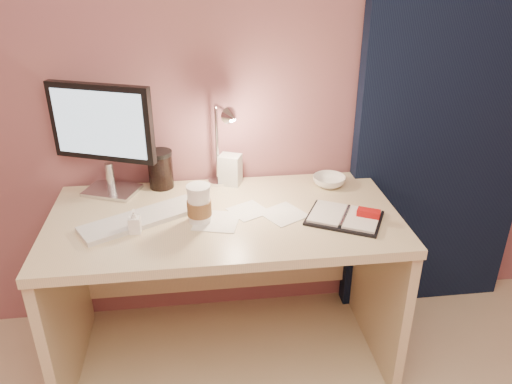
{
  "coord_description": "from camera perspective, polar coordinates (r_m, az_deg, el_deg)",
  "views": [
    {
      "loc": [
        -0.09,
        -0.38,
        1.7
      ],
      "look_at": [
        0.12,
        1.33,
        0.85
      ],
      "focal_mm": 35.0,
      "sensor_mm": 36.0,
      "label": 1
    }
  ],
  "objects": [
    {
      "name": "planner",
      "position": [
        2.0,
        10.3,
        -2.81
      ],
      "size": [
        0.35,
        0.32,
        0.04
      ],
      "rotation": [
        0.0,
        0.0,
        -0.48
      ],
      "color": "black",
      "rests_on": "desk"
    },
    {
      "name": "room",
      "position": [
        2.38,
        19.48,
        11.14
      ],
      "size": [
        3.5,
        3.5,
        3.5
      ],
      "color": "#C6B28E",
      "rests_on": "ground"
    },
    {
      "name": "product_box",
      "position": [
        2.24,
        -2.95,
        2.57
      ],
      "size": [
        0.11,
        0.1,
        0.14
      ],
      "primitive_type": "cube",
      "rotation": [
        0.0,
        0.0,
        -0.4
      ],
      "color": "silver",
      "rests_on": "desk"
    },
    {
      "name": "desk_lamp",
      "position": [
        2.1,
        -5.37,
        5.98
      ],
      "size": [
        0.15,
        0.24,
        0.39
      ],
      "rotation": [
        0.0,
        0.0,
        0.37
      ],
      "color": "silver",
      "rests_on": "desk"
    },
    {
      "name": "paper_a",
      "position": [
        2.01,
        3.17,
        -2.54
      ],
      "size": [
        0.21,
        0.21,
        0.0
      ],
      "primitive_type": "cube",
      "rotation": [
        0.0,
        0.0,
        0.52
      ],
      "color": "silver",
      "rests_on": "desk"
    },
    {
      "name": "keyboard",
      "position": [
        2.01,
        -12.98,
        -3.0
      ],
      "size": [
        0.48,
        0.35,
        0.02
      ],
      "primitive_type": "cube",
      "rotation": [
        0.0,
        0.0,
        0.5
      ],
      "color": "silver",
      "rests_on": "desk"
    },
    {
      "name": "lotion_bottle",
      "position": [
        1.92,
        -13.72,
        -3.27
      ],
      "size": [
        0.05,
        0.05,
        0.1
      ],
      "primitive_type": "imported",
      "rotation": [
        0.0,
        0.0,
        -0.05
      ],
      "color": "white",
      "rests_on": "desk"
    },
    {
      "name": "coffee_cup",
      "position": [
        1.94,
        -6.51,
        -1.47
      ],
      "size": [
        0.1,
        0.1,
        0.15
      ],
      "color": "white",
      "rests_on": "desk"
    },
    {
      "name": "paper_b",
      "position": [
        1.96,
        -4.49,
        -3.34
      ],
      "size": [
        0.2,
        0.2,
        0.0
      ],
      "primitive_type": "cube",
      "rotation": [
        0.0,
        0.0,
        -0.27
      ],
      "color": "silver",
      "rests_on": "desk"
    },
    {
      "name": "paper_c",
      "position": [
        2.03,
        -0.88,
        -2.16
      ],
      "size": [
        0.19,
        0.19,
        0.0
      ],
      "primitive_type": "cube",
      "rotation": [
        0.0,
        0.0,
        0.49
      ],
      "color": "silver",
      "rests_on": "desk"
    },
    {
      "name": "desk",
      "position": [
        2.19,
        -3.61,
        -6.89
      ],
      "size": [
        1.4,
        0.7,
        0.73
      ],
      "color": "tan",
      "rests_on": "ground"
    },
    {
      "name": "bowl",
      "position": [
        2.26,
        8.34,
        1.24
      ],
      "size": [
        0.17,
        0.17,
        0.05
      ],
      "primitive_type": "imported",
      "rotation": [
        0.0,
        0.0,
        0.16
      ],
      "color": "silver",
      "rests_on": "desk"
    },
    {
      "name": "monitor",
      "position": [
        2.17,
        -17.02,
        6.83
      ],
      "size": [
        0.43,
        0.23,
        0.48
      ],
      "rotation": [
        0.0,
        0.0,
        -0.38
      ],
      "color": "silver",
      "rests_on": "desk"
    },
    {
      "name": "dark_jar",
      "position": [
        2.24,
        -10.83,
        2.35
      ],
      "size": [
        0.11,
        0.11,
        0.15
      ],
      "primitive_type": "cylinder",
      "color": "black",
      "rests_on": "desk"
    }
  ]
}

